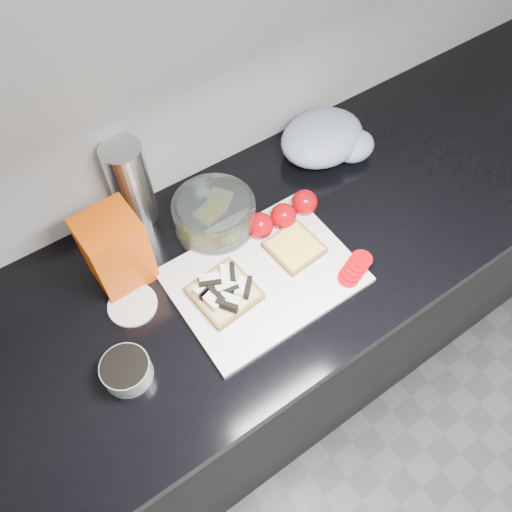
{
  "coord_description": "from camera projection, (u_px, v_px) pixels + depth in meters",
  "views": [
    {
      "loc": [
        -0.34,
        0.67,
        1.86
      ],
      "look_at": [
        0.01,
        1.17,
        0.95
      ],
      "focal_mm": 35.0,
      "sensor_mm": 36.0,
      "label": 1
    }
  ],
  "objects": [
    {
      "name": "tub_lid",
      "position": [
        133.0,
        305.0,
        1.08
      ],
      "size": [
        0.12,
        0.12,
        0.01
      ],
      "primitive_type": "cylinder",
      "rotation": [
        0.0,
        0.0,
        0.15
      ],
      "color": "silver",
      "rests_on": "countertop"
    },
    {
      "name": "glass_bowl",
      "position": [
        214.0,
        215.0,
        1.17
      ],
      "size": [
        0.19,
        0.19,
        0.08
      ],
      "rotation": [
        0.0,
        0.0,
        0.28
      ],
      "color": "silver",
      "rests_on": "countertop"
    },
    {
      "name": "seed_tub",
      "position": [
        126.0,
        370.0,
        0.97
      ],
      "size": [
        0.1,
        0.1,
        0.05
      ],
      "color": "gray",
      "rests_on": "countertop"
    },
    {
      "name": "bread_right",
      "position": [
        295.0,
        248.0,
        1.14
      ],
      "size": [
        0.12,
        0.12,
        0.02
      ],
      "rotation": [
        0.0,
        0.0,
        0.07
      ],
      "color": "#C7B58C",
      "rests_on": "cutting_board"
    },
    {
      "name": "bread_left",
      "position": [
        224.0,
        292.0,
        1.07
      ],
      "size": [
        0.14,
        0.14,
        0.04
      ],
      "rotation": [
        0.0,
        0.0,
        0.09
      ],
      "color": "#C7B58C",
      "rests_on": "cutting_board"
    },
    {
      "name": "grocery_bag",
      "position": [
        327.0,
        139.0,
        1.3
      ],
      "size": [
        0.25,
        0.21,
        0.1
      ],
      "rotation": [
        0.0,
        0.0,
        0.07
      ],
      "color": "#98A6BC",
      "rests_on": "countertop"
    },
    {
      "name": "cutting_board",
      "position": [
        264.0,
        276.0,
        1.12
      ],
      "size": [
        0.4,
        0.3,
        0.01
      ],
      "primitive_type": "cube",
      "color": "white",
      "rests_on": "countertop"
    },
    {
      "name": "base_cabinet",
      "position": [
        249.0,
        343.0,
        1.54
      ],
      "size": [
        3.5,
        0.6,
        0.86
      ],
      "primitive_type": "cube",
      "color": "black",
      "rests_on": "ground"
    },
    {
      "name": "tomato_slices",
      "position": [
        355.0,
        268.0,
        1.11
      ],
      "size": [
        0.11,
        0.08,
        0.02
      ],
      "rotation": [
        0.0,
        0.0,
        -0.16
      ],
      "color": "#AA030C",
      "rests_on": "cutting_board"
    },
    {
      "name": "whole_tomatoes",
      "position": [
        283.0,
        215.0,
        1.18
      ],
      "size": [
        0.19,
        0.07,
        0.06
      ],
      "rotation": [
        0.0,
        0.0,
        0.4
      ],
      "color": "#AA030C",
      "rests_on": "countertop"
    },
    {
      "name": "countertop",
      "position": [
        246.0,
        265.0,
        1.16
      ],
      "size": [
        3.5,
        0.64,
        0.04
      ],
      "primitive_type": "cube",
      "color": "black",
      "rests_on": "base_cabinet"
    },
    {
      "name": "bread_bag",
      "position": [
        116.0,
        250.0,
        1.05
      ],
      "size": [
        0.12,
        0.11,
        0.19
      ],
      "primitive_type": "cube",
      "rotation": [
        0.0,
        0.0,
        0.03
      ],
      "color": "#D73C03",
      "rests_on": "countertop"
    },
    {
      "name": "steel_canister",
      "position": [
        130.0,
        184.0,
        1.13
      ],
      "size": [
        0.09,
        0.09,
        0.22
      ],
      "primitive_type": "cylinder",
      "color": "#BCBDC2",
      "rests_on": "countertop"
    },
    {
      "name": "knife",
      "position": [
        270.0,
        221.0,
        1.19
      ],
      "size": [
        0.19,
        0.06,
        0.01
      ],
      "rotation": [
        0.0,
        0.0,
        -0.26
      ],
      "color": "silver",
      "rests_on": "cutting_board"
    }
  ]
}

